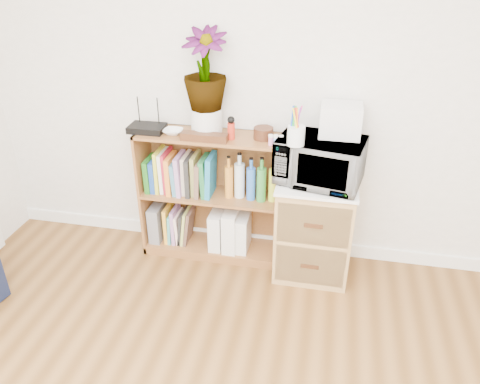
# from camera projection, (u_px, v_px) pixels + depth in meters

# --- Properties ---
(skirting_board) EXTENTS (4.00, 0.02, 0.10)m
(skirting_board) POSITION_uv_depth(u_px,v_px,m) (261.00, 240.00, 3.63)
(skirting_board) COLOR white
(skirting_board) RESTS_ON ground
(bookshelf) EXTENTS (1.00, 0.30, 0.95)m
(bookshelf) POSITION_uv_depth(u_px,v_px,m) (211.00, 197.00, 3.36)
(bookshelf) COLOR brown
(bookshelf) RESTS_ON ground
(wicker_unit) EXTENTS (0.50, 0.45, 0.70)m
(wicker_unit) POSITION_uv_depth(u_px,v_px,m) (314.00, 228.00, 3.23)
(wicker_unit) COLOR #9E7542
(wicker_unit) RESTS_ON ground
(microwave) EXTENTS (0.59, 0.45, 0.29)m
(microwave) POSITION_uv_depth(u_px,v_px,m) (320.00, 161.00, 2.97)
(microwave) COLOR silver
(microwave) RESTS_ON wicker_unit
(pen_cup) EXTENTS (0.11, 0.11, 0.12)m
(pen_cup) POSITION_uv_depth(u_px,v_px,m) (296.00, 136.00, 2.79)
(pen_cup) COLOR silver
(pen_cup) RESTS_ON microwave
(small_appliance) EXTENTS (0.25, 0.21, 0.20)m
(small_appliance) POSITION_uv_depth(u_px,v_px,m) (341.00, 120.00, 2.91)
(small_appliance) COLOR silver
(small_appliance) RESTS_ON microwave
(router) EXTENTS (0.24, 0.16, 0.04)m
(router) POSITION_uv_depth(u_px,v_px,m) (147.00, 128.00, 3.18)
(router) COLOR black
(router) RESTS_ON bookshelf
(white_bowl) EXTENTS (0.13, 0.13, 0.03)m
(white_bowl) POSITION_uv_depth(u_px,v_px,m) (173.00, 132.00, 3.14)
(white_bowl) COLOR white
(white_bowl) RESTS_ON bookshelf
(plant_pot) EXTENTS (0.21, 0.21, 0.18)m
(plant_pot) POSITION_uv_depth(u_px,v_px,m) (207.00, 121.00, 3.11)
(plant_pot) COLOR silver
(plant_pot) RESTS_ON bookshelf
(potted_plant) EXTENTS (0.29, 0.29, 0.51)m
(potted_plant) POSITION_uv_depth(u_px,v_px,m) (205.00, 69.00, 2.94)
(potted_plant) COLOR #2F7530
(potted_plant) RESTS_ON plant_pot
(trinket_box) EXTENTS (0.31, 0.08, 0.05)m
(trinket_box) POSITION_uv_depth(u_px,v_px,m) (204.00, 137.00, 3.04)
(trinket_box) COLOR #3D2110
(trinket_box) RESTS_ON bookshelf
(kokeshi_doll) EXTENTS (0.05, 0.05, 0.11)m
(kokeshi_doll) POSITION_uv_depth(u_px,v_px,m) (231.00, 131.00, 3.04)
(kokeshi_doll) COLOR #B12615
(kokeshi_doll) RESTS_ON bookshelf
(wooden_bowl) EXTENTS (0.13, 0.13, 0.08)m
(wooden_bowl) POSITION_uv_depth(u_px,v_px,m) (263.00, 133.00, 3.06)
(wooden_bowl) COLOR #3C1E10
(wooden_bowl) RESTS_ON bookshelf
(paint_jars) EXTENTS (0.10, 0.04, 0.05)m
(paint_jars) POSITION_uv_depth(u_px,v_px,m) (276.00, 142.00, 2.96)
(paint_jars) COLOR pink
(paint_jars) RESTS_ON bookshelf
(file_box) EXTENTS (0.08, 0.23, 0.28)m
(file_box) POSITION_uv_depth(u_px,v_px,m) (158.00, 221.00, 3.56)
(file_box) COLOR slate
(file_box) RESTS_ON bookshelf
(magazine_holder_left) EXTENTS (0.09, 0.23, 0.29)m
(magazine_holder_left) POSITION_uv_depth(u_px,v_px,m) (217.00, 228.00, 3.47)
(magazine_holder_left) COLOR silver
(magazine_holder_left) RESTS_ON bookshelf
(magazine_holder_mid) EXTENTS (0.10, 0.25, 0.31)m
(magazine_holder_mid) POSITION_uv_depth(u_px,v_px,m) (232.00, 228.00, 3.45)
(magazine_holder_mid) COLOR silver
(magazine_holder_mid) RESTS_ON bookshelf
(magazine_holder_right) EXTENTS (0.09, 0.22, 0.27)m
(magazine_holder_right) POSITION_uv_depth(u_px,v_px,m) (243.00, 232.00, 3.44)
(magazine_holder_right) COLOR silver
(magazine_holder_right) RESTS_ON bookshelf
(cookbooks) EXTENTS (0.49, 0.20, 0.31)m
(cookbooks) POSITION_uv_depth(u_px,v_px,m) (181.00, 174.00, 3.32)
(cookbooks) COLOR #1D641A
(cookbooks) RESTS_ON bookshelf
(liquor_bottles) EXTENTS (0.44, 0.07, 0.32)m
(liquor_bottles) POSITION_uv_depth(u_px,v_px,m) (256.00, 178.00, 3.22)
(liquor_bottles) COLOR orange
(liquor_bottles) RESTS_ON bookshelf
(lower_books) EXTENTS (0.21, 0.19, 0.29)m
(lower_books) POSITION_uv_depth(u_px,v_px,m) (179.00, 225.00, 3.54)
(lower_books) COLOR gold
(lower_books) RESTS_ON bookshelf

